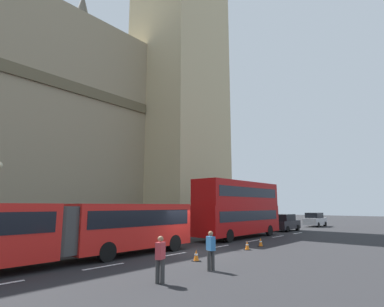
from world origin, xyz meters
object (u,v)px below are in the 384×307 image
(sedan_trailing, at_px, (315,220))
(traffic_cone_middle, at_px, (247,245))
(pedestrian_near_cones, at_px, (160,258))
(sedan_lead, at_px, (285,223))
(traffic_cone_west, at_px, (196,255))
(pedestrian_by_kerb, at_px, (211,249))
(articulated_bus, at_px, (59,228))
(traffic_cone_east, at_px, (261,242))
(double_decker_bus, at_px, (239,207))

(sedan_trailing, height_order, traffic_cone_middle, sedan_trailing)
(pedestrian_near_cones, bearing_deg, sedan_lead, 14.23)
(traffic_cone_west, bearing_deg, traffic_cone_middle, 0.96)
(pedestrian_near_cones, xyz_separation_m, pedestrian_by_kerb, (2.97, -0.08, 0.00))
(articulated_bus, relative_size, sedan_lead, 3.78)
(articulated_bus, height_order, traffic_cone_east, articulated_bus)
(articulated_bus, bearing_deg, traffic_cone_middle, -22.41)
(traffic_cone_east, bearing_deg, pedestrian_by_kerb, -165.43)
(sedan_trailing, bearing_deg, traffic_cone_middle, -170.14)
(sedan_lead, height_order, traffic_cone_middle, sedan_lead)
(sedan_lead, relative_size, pedestrian_near_cones, 2.60)
(pedestrian_near_cones, relative_size, pedestrian_by_kerb, 1.00)
(traffic_cone_east, distance_m, pedestrian_near_cones, 11.90)
(traffic_cone_west, bearing_deg, sedan_lead, 12.11)
(traffic_cone_east, xyz_separation_m, pedestrian_near_cones, (-11.68, -2.19, 0.63))
(sedan_trailing, bearing_deg, pedestrian_by_kerb, -168.50)
(sedan_trailing, xyz_separation_m, pedestrian_near_cones, (-34.99, -6.43, -0.00))
(traffic_cone_west, bearing_deg, traffic_cone_east, 2.02)
(sedan_lead, xyz_separation_m, sedan_trailing, (9.66, 0.01, 0.00))
(double_decker_bus, distance_m, pedestrian_near_cones, 16.88)
(traffic_cone_middle, bearing_deg, sedan_lead, 15.63)
(sedan_lead, xyz_separation_m, traffic_cone_east, (-13.65, -4.24, -0.63))
(traffic_cone_west, height_order, traffic_cone_east, same)
(articulated_bus, xyz_separation_m, traffic_cone_middle, (10.39, -4.28, -1.46))
(pedestrian_near_cones, distance_m, pedestrian_by_kerb, 2.97)
(articulated_bus, height_order, traffic_cone_middle, articulated_bus)
(articulated_bus, distance_m, sedan_lead, 26.17)
(sedan_lead, height_order, pedestrian_near_cones, sedan_lead)
(double_decker_bus, relative_size, pedestrian_near_cones, 6.23)
(traffic_cone_west, relative_size, pedestrian_near_cones, 0.34)
(articulated_bus, distance_m, traffic_cone_west, 6.94)
(sedan_trailing, xyz_separation_m, traffic_cone_west, (-30.63, -4.51, -0.63))
(sedan_lead, bearing_deg, articulated_bus, -179.72)
(sedan_lead, distance_m, pedestrian_near_cones, 26.13)
(pedestrian_by_kerb, bearing_deg, pedestrian_near_cones, 178.47)
(sedan_trailing, bearing_deg, sedan_lead, -179.95)
(articulated_bus, bearing_deg, sedan_lead, 0.28)
(pedestrian_near_cones, bearing_deg, double_decker_bus, 22.06)
(pedestrian_by_kerb, bearing_deg, traffic_cone_east, 14.57)
(traffic_cone_middle, bearing_deg, sedan_trailing, 9.86)
(pedestrian_by_kerb, bearing_deg, double_decker_bus, 26.89)
(articulated_bus, bearing_deg, traffic_cone_west, -40.14)
(double_decker_bus, relative_size, traffic_cone_east, 18.16)
(traffic_cone_west, relative_size, traffic_cone_middle, 1.00)
(pedestrian_near_cones, bearing_deg, traffic_cone_middle, 11.89)
(articulated_bus, relative_size, traffic_cone_west, 28.68)
(traffic_cone_west, bearing_deg, pedestrian_near_cones, -156.17)
(sedan_trailing, relative_size, pedestrian_by_kerb, 2.60)
(double_decker_bus, relative_size, traffic_cone_middle, 18.16)
(sedan_trailing, bearing_deg, traffic_cone_east, -169.67)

